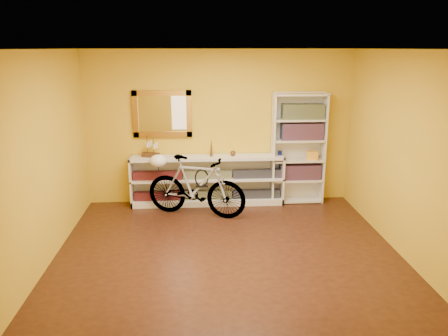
{
  "coord_description": "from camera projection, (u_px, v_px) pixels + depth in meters",
  "views": [
    {
      "loc": [
        -0.38,
        -5.28,
        2.62
      ],
      "look_at": [
        0.0,
        0.7,
        0.95
      ],
      "focal_mm": 34.81,
      "sensor_mm": 36.0,
      "label": 1
    }
  ],
  "objects": [
    {
      "name": "model_ship",
      "position": [
        150.0,
        147.0,
        7.2
      ],
      "size": [
        0.32,
        0.2,
        0.36
      ],
      "primitive_type": null,
      "rotation": [
        0.0,
        0.0,
        -0.32
      ],
      "color": "#3E2411",
      "rests_on": "console_unit"
    },
    {
      "name": "bronze_ornament",
      "position": [
        211.0,
        147.0,
        7.27
      ],
      "size": [
        0.05,
        0.05,
        0.31
      ],
      "primitive_type": "cone",
      "color": "brown",
      "rests_on": "console_unit"
    },
    {
      "name": "cd_row_upper",
      "position": [
        208.0,
        174.0,
        7.37
      ],
      "size": [
        2.5,
        0.13,
        0.14
      ],
      "primitive_type": "cube",
      "color": "navy",
      "rests_on": "console_unit"
    },
    {
      "name": "red_tin",
      "position": [
        287.0,
        114.0,
        7.25
      ],
      "size": [
        0.14,
        0.14,
        0.16
      ],
      "primitive_type": "cube",
      "rotation": [
        0.0,
        0.0,
        -0.16
      ],
      "color": "maroon",
      "rests_on": "bookcase"
    },
    {
      "name": "travel_mug",
      "position": [
        280.0,
        155.0,
        7.38
      ],
      "size": [
        0.07,
        0.07,
        0.16
      ],
      "primitive_type": "cylinder",
      "color": "#152495",
      "rests_on": "bookcase"
    },
    {
      "name": "helmet",
      "position": [
        158.0,
        161.0,
        6.95
      ],
      "size": [
        0.27,
        0.26,
        0.21
      ],
      "primitive_type": "ellipsoid",
      "color": "white",
      "rests_on": "bicycle"
    },
    {
      "name": "u_lock",
      "position": [
        202.0,
        178.0,
        6.82
      ],
      "size": [
        0.22,
        0.02,
        0.22
      ],
      "primitive_type": "torus",
      "rotation": [
        1.57,
        0.0,
        0.0
      ],
      "color": "black",
      "rests_on": "bicycle"
    },
    {
      "name": "wall_socket",
      "position": [
        270.0,
        186.0,
        7.7
      ],
      "size": [
        0.09,
        0.02,
        0.09
      ],
      "primitive_type": "cube",
      "color": "silver",
      "rests_on": "back_wall"
    },
    {
      "name": "yellow_bag",
      "position": [
        313.0,
        155.0,
        7.4
      ],
      "size": [
        0.22,
        0.19,
        0.15
      ],
      "primitive_type": "cube",
      "rotation": [
        0.0,
        0.0,
        -0.37
      ],
      "color": "gold",
      "rests_on": "bookcase"
    },
    {
      "name": "toy_car",
      "position": [
        179.0,
        157.0,
        7.27
      ],
      "size": [
        0.0,
        0.0,
        0.0
      ],
      "primitive_type": "imported",
      "rotation": [
        0.0,
        0.0,
        1.77
      ],
      "color": "black",
      "rests_on": "console_unit"
    },
    {
      "name": "cd_row_lower",
      "position": [
        208.0,
        195.0,
        7.47
      ],
      "size": [
        2.5,
        0.13,
        0.14
      ],
      "primitive_type": "cube",
      "color": "black",
      "rests_on": "console_unit"
    },
    {
      "name": "book_row_c",
      "position": [
        303.0,
        111.0,
        7.23
      ],
      "size": [
        0.7,
        0.22,
        0.25
      ],
      "primitive_type": "cube",
      "color": "#194A5A",
      "rests_on": "bookcase"
    },
    {
      "name": "bicycle",
      "position": [
        196.0,
        186.0,
        6.88
      ],
      "size": [
        0.97,
        1.71,
        0.98
      ],
      "primitive_type": "imported",
      "rotation": [
        0.0,
        0.0,
        1.23
      ],
      "color": "silver",
      "rests_on": "floor"
    },
    {
      "name": "bookcase",
      "position": [
        298.0,
        149.0,
        7.4
      ],
      "size": [
        0.9,
        0.3,
        1.9
      ],
      "primitive_type": null,
      "color": "silver",
      "rests_on": "floor"
    },
    {
      "name": "right_wall",
      "position": [
        402.0,
        153.0,
        5.59
      ],
      "size": [
        0.01,
        4.0,
        2.6
      ],
      "primitive_type": "cube",
      "color": "gold",
      "rests_on": "ground"
    },
    {
      "name": "ceiling",
      "position": [
        228.0,
        49.0,
        5.1
      ],
      "size": [
        4.5,
        4.0,
        0.01
      ],
      "primitive_type": "cube",
      "color": "silver",
      "rests_on": "ground"
    },
    {
      "name": "book_row_a",
      "position": [
        300.0,
        172.0,
        7.51
      ],
      "size": [
        0.7,
        0.22,
        0.26
      ],
      "primitive_type": "cube",
      "color": "maroon",
      "rests_on": "bookcase"
    },
    {
      "name": "back_wall",
      "position": [
        219.0,
        128.0,
        7.38
      ],
      "size": [
        4.5,
        0.01,
        2.6
      ],
      "primitive_type": "cube",
      "color": "gold",
      "rests_on": "ground"
    },
    {
      "name": "console_unit",
      "position": [
        208.0,
        180.0,
        7.42
      ],
      "size": [
        2.6,
        0.35,
        0.85
      ],
      "primitive_type": null,
      "color": "silver",
      "rests_on": "floor"
    },
    {
      "name": "floor",
      "position": [
        227.0,
        251.0,
        5.8
      ],
      "size": [
        4.5,
        4.0,
        0.01
      ],
      "primitive_type": "cube",
      "color": "black",
      "rests_on": "ground"
    },
    {
      "name": "decorative_orb",
      "position": [
        233.0,
        153.0,
        7.32
      ],
      "size": [
        0.09,
        0.09,
        0.09
      ],
      "primitive_type": "sphere",
      "color": "brown",
      "rests_on": "console_unit"
    },
    {
      "name": "book_row_b",
      "position": [
        302.0,
        131.0,
        7.32
      ],
      "size": [
        0.7,
        0.22,
        0.28
      ],
      "primitive_type": "cube",
      "color": "maroon",
      "rests_on": "bookcase"
    },
    {
      "name": "gilt_mirror",
      "position": [
        162.0,
        114.0,
        7.22
      ],
      "size": [
        0.98,
        0.06,
        0.78
      ],
      "primitive_type": "cube",
      "color": "#94641A",
      "rests_on": "back_wall"
    },
    {
      "name": "left_wall",
      "position": [
        44.0,
        159.0,
        5.31
      ],
      "size": [
        0.01,
        4.0,
        2.6
      ],
      "primitive_type": "cube",
      "color": "gold",
      "rests_on": "ground"
    }
  ]
}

